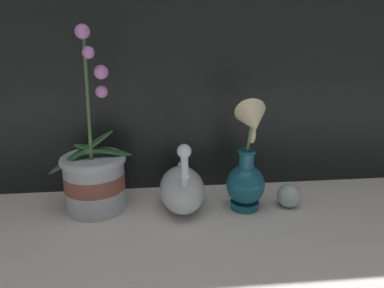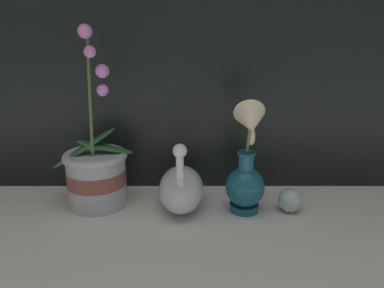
% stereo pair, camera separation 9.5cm
% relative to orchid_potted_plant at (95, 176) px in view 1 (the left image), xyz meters
% --- Properties ---
extents(ground_plane, '(2.80, 2.80, 0.00)m').
position_rel_orchid_potted_plant_xyz_m(ground_plane, '(0.24, -0.14, -0.09)').
color(ground_plane, silver).
extents(orchid_potted_plant, '(0.21, 0.17, 0.46)m').
position_rel_orchid_potted_plant_xyz_m(orchid_potted_plant, '(0.00, 0.00, 0.00)').
color(orchid_potted_plant, '#B2BCCC').
rests_on(orchid_potted_plant, ground_plane).
extents(swan_figurine, '(0.12, 0.22, 0.20)m').
position_rel_orchid_potted_plant_xyz_m(swan_figurine, '(0.22, -0.02, -0.03)').
color(swan_figurine, silver).
rests_on(swan_figurine, ground_plane).
extents(blue_vase, '(0.10, 0.14, 0.30)m').
position_rel_orchid_potted_plant_xyz_m(blue_vase, '(0.39, -0.05, 0.02)').
color(blue_vase, '#195B75').
rests_on(blue_vase, ground_plane).
extents(glass_sphere, '(0.06, 0.06, 0.06)m').
position_rel_orchid_potted_plant_xyz_m(glass_sphere, '(0.50, -0.04, -0.06)').
color(glass_sphere, silver).
rests_on(glass_sphere, ground_plane).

